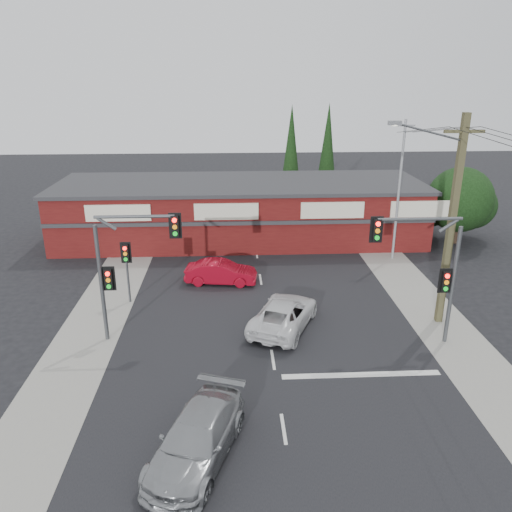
{
  "coord_description": "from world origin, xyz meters",
  "views": [
    {
      "loc": [
        -1.67,
        -18.69,
        11.53
      ],
      "look_at": [
        -0.57,
        3.0,
        3.6
      ],
      "focal_mm": 35.0,
      "sensor_mm": 36.0,
      "label": 1
    }
  ],
  "objects_px": {
    "silver_suv": "(197,438)",
    "shop_building": "(241,210)",
    "red_sedan": "(221,272)",
    "white_suv": "(284,314)",
    "utility_pole": "(450,216)"
  },
  "relations": [
    {
      "from": "silver_suv",
      "to": "utility_pole",
      "type": "bearing_deg",
      "value": 56.89
    },
    {
      "from": "white_suv",
      "to": "red_sedan",
      "type": "relative_size",
      "value": 1.22
    },
    {
      "from": "silver_suv",
      "to": "red_sedan",
      "type": "height_order",
      "value": "silver_suv"
    },
    {
      "from": "white_suv",
      "to": "red_sedan",
      "type": "height_order",
      "value": "white_suv"
    },
    {
      "from": "silver_suv",
      "to": "utility_pole",
      "type": "height_order",
      "value": "utility_pole"
    },
    {
      "from": "shop_building",
      "to": "red_sedan",
      "type": "bearing_deg",
      "value": -98.85
    },
    {
      "from": "silver_suv",
      "to": "shop_building",
      "type": "xyz_separation_m",
      "value": [
        1.89,
        22.8,
        1.4
      ]
    },
    {
      "from": "red_sedan",
      "to": "white_suv",
      "type": "bearing_deg",
      "value": -143.87
    },
    {
      "from": "silver_suv",
      "to": "red_sedan",
      "type": "bearing_deg",
      "value": 106.63
    },
    {
      "from": "red_sedan",
      "to": "utility_pole",
      "type": "height_order",
      "value": "utility_pole"
    },
    {
      "from": "silver_suv",
      "to": "shop_building",
      "type": "height_order",
      "value": "shop_building"
    },
    {
      "from": "shop_building",
      "to": "utility_pole",
      "type": "height_order",
      "value": "utility_pole"
    },
    {
      "from": "white_suv",
      "to": "shop_building",
      "type": "xyz_separation_m",
      "value": [
        -1.77,
        14.21,
        1.43
      ]
    },
    {
      "from": "white_suv",
      "to": "utility_pole",
      "type": "xyz_separation_m",
      "value": [
        7.59,
        0.22,
        4.69
      ]
    },
    {
      "from": "silver_suv",
      "to": "red_sedan",
      "type": "distance_m",
      "value": 14.18
    }
  ]
}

